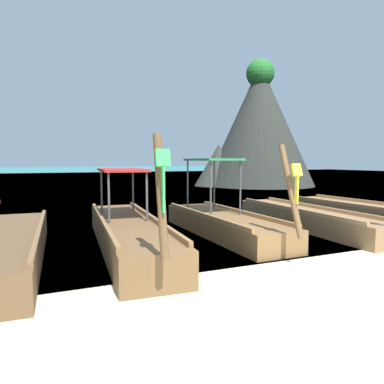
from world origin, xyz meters
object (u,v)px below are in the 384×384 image
(karst_rock, at_px, (257,127))
(longtail_boat_yellow_ribbon, at_px, (223,222))
(longtail_boat_blue_ribbon, at_px, (307,218))
(longtail_boat_green_ribbon, at_px, (128,232))
(longtail_boat_orange_ribbon, at_px, (8,248))
(longtail_boat_violet_ribbon, at_px, (354,211))

(karst_rock, bearing_deg, longtail_boat_yellow_ribbon, -126.31)
(longtail_boat_yellow_ribbon, relative_size, longtail_boat_blue_ribbon, 0.90)
(longtail_boat_blue_ribbon, relative_size, karst_rock, 0.62)
(longtail_boat_blue_ribbon, bearing_deg, karst_rock, 60.87)
(longtail_boat_yellow_ribbon, bearing_deg, longtail_boat_blue_ribbon, -2.82)
(longtail_boat_green_ribbon, relative_size, longtail_boat_yellow_ribbon, 1.14)
(longtail_boat_green_ribbon, distance_m, longtail_boat_blue_ribbon, 5.44)
(longtail_boat_orange_ribbon, height_order, karst_rock, karst_rock)
(karst_rock, bearing_deg, longtail_boat_orange_ribbon, -135.54)
(longtail_boat_violet_ribbon, bearing_deg, longtail_boat_blue_ribbon, -165.43)
(longtail_boat_yellow_ribbon, distance_m, karst_rock, 20.17)
(longtail_boat_green_ribbon, height_order, longtail_boat_yellow_ribbon, longtail_boat_green_ribbon)
(longtail_boat_orange_ribbon, height_order, longtail_boat_green_ribbon, longtail_boat_green_ribbon)
(longtail_boat_yellow_ribbon, height_order, longtail_boat_blue_ribbon, same)
(longtail_boat_orange_ribbon, bearing_deg, longtail_boat_blue_ribbon, 3.35)
(longtail_boat_green_ribbon, height_order, longtail_boat_blue_ribbon, longtail_boat_green_ribbon)
(karst_rock, bearing_deg, longtail_boat_blue_ribbon, -119.13)
(longtail_boat_yellow_ribbon, bearing_deg, karst_rock, 53.69)
(longtail_boat_orange_ribbon, xyz_separation_m, longtail_boat_violet_ribbon, (10.56, 1.16, -0.02))
(longtail_boat_green_ribbon, height_order, karst_rock, karst_rock)
(longtail_boat_blue_ribbon, height_order, longtail_boat_violet_ribbon, same)
(longtail_boat_green_ribbon, distance_m, karst_rock, 22.11)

